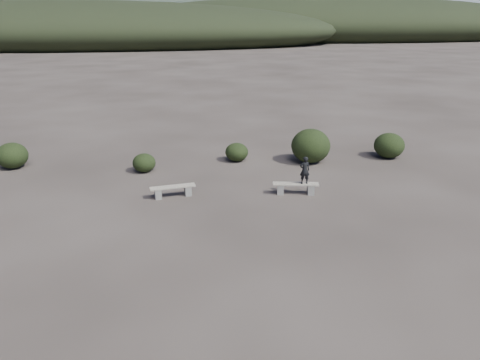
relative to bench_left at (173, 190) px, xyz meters
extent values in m
plane|color=#2F2824|center=(2.52, -5.03, -0.25)|extent=(1200.00, 1200.00, 0.00)
cube|color=gray|center=(-0.53, -0.10, -0.07)|extent=(0.28, 0.35, 0.36)
cube|color=gray|center=(0.53, 0.10, -0.07)|extent=(0.28, 0.35, 0.36)
cube|color=gray|center=(0.00, 0.00, 0.14)|extent=(1.66, 0.64, 0.05)
cube|color=gray|center=(3.91, -0.14, -0.06)|extent=(0.28, 0.36, 0.37)
cube|color=gray|center=(5.01, -0.31, -0.06)|extent=(0.28, 0.36, 0.37)
cube|color=gray|center=(4.46, -0.22, 0.15)|extent=(1.70, 0.59, 0.05)
imported|color=black|center=(4.76, -0.27, 0.68)|extent=(0.39, 0.27, 1.02)
ellipsoid|color=black|center=(-1.26, 3.00, 0.14)|extent=(0.95, 0.95, 0.78)
ellipsoid|color=black|center=(2.74, 4.08, 0.16)|extent=(1.03, 1.03, 0.82)
ellipsoid|color=black|center=(5.97, 3.54, 0.50)|extent=(1.72, 1.72, 1.50)
ellipsoid|color=black|center=(9.72, 3.83, 0.33)|extent=(1.37, 1.37, 1.14)
ellipsoid|color=black|center=(-6.89, 4.14, 0.30)|extent=(1.30, 1.30, 1.10)
ellipsoid|color=black|center=(-22.48, 84.97, 2.45)|extent=(110.00, 40.00, 12.00)
ellipsoid|color=black|center=(37.52, 104.97, 2.90)|extent=(120.00, 44.00, 14.00)
ellipsoid|color=#303A31|center=(2.52, 154.97, 5.15)|extent=(190.00, 64.00, 24.00)
ellipsoid|color=slate|center=(72.52, 294.97, 9.65)|extent=(340.00, 110.00, 44.00)
ellipsoid|color=#919AA3|center=(-27.48, 394.97, 12.35)|extent=(460.00, 140.00, 56.00)
camera|label=1|loc=(0.67, -15.91, 6.04)|focal=35.00mm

